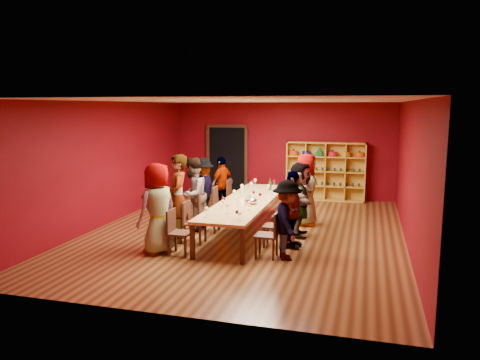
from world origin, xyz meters
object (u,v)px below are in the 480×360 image
(chair_person_right_1, at_px, (278,223))
(person_right_3, at_px, (306,190))
(chair_person_left_1, at_px, (191,220))
(person_left_3, at_px, (203,189))
(person_right_2, at_px, (300,199))
(chair_person_left_0, at_px, (176,230))
(person_left_4, at_px, (222,184))
(person_left_1, at_px, (178,199))
(chair_person_left_3, at_px, (219,202))
(shelving_unit, at_px, (326,168))
(wine_bottle, at_px, (270,186))
(person_right_0, at_px, (287,220))
(person_left_2, at_px, (193,195))
(tasting_table, at_px, (247,202))
(chair_person_left_4, at_px, (233,194))
(chair_person_right_2, at_px, (286,213))
(chair_person_left_2, at_px, (206,211))
(person_right_1, at_px, (292,210))
(chair_person_right_0, at_px, (271,232))
(spittoon_bowl, at_px, (251,201))
(chair_person_right_3, at_px, (293,204))
(person_left_0, at_px, (158,208))

(chair_person_right_1, xyz_separation_m, person_right_3, (0.32, 1.95, 0.38))
(chair_person_left_1, xyz_separation_m, person_left_3, (-0.43, 1.91, 0.31))
(person_left_3, xyz_separation_m, person_right_2, (2.57, -0.77, 0.03))
(chair_person_left_0, distance_m, person_left_4, 3.96)
(person_left_1, distance_m, chair_person_left_3, 1.98)
(shelving_unit, distance_m, wine_bottle, 3.10)
(person_right_0, bearing_deg, person_left_2, 40.04)
(tasting_table, bearing_deg, chair_person_left_4, 114.51)
(chair_person_right_2, bearing_deg, chair_person_left_2, -173.69)
(chair_person_left_2, relative_size, person_right_1, 0.56)
(tasting_table, height_order, chair_person_left_3, chair_person_left_3)
(chair_person_left_1, distance_m, chair_person_right_1, 1.83)
(tasting_table, height_order, chair_person_left_1, chair_person_left_1)
(chair_person_right_2, bearing_deg, person_left_2, -174.64)
(tasting_table, distance_m, person_left_2, 1.26)
(shelving_unit, xyz_separation_m, person_left_2, (-2.63, -4.52, -0.13))
(person_left_4, distance_m, chair_person_right_0, 4.24)
(wine_bottle, bearing_deg, shelving_unit, 68.33)
(chair_person_right_0, bearing_deg, spittoon_bowl, 118.97)
(person_left_1, bearing_deg, tasting_table, 110.84)
(chair_person_left_0, bearing_deg, chair_person_right_3, 58.52)
(person_left_4, distance_m, person_right_3, 2.63)
(chair_person_left_3, bearing_deg, person_left_4, 104.01)
(person_left_1, relative_size, wine_bottle, 6.12)
(shelving_unit, relative_size, chair_person_left_3, 2.70)
(chair_person_left_4, height_order, person_left_4, person_left_4)
(person_left_0, height_order, person_right_1, person_left_0)
(person_left_1, bearing_deg, chair_person_left_4, 152.14)
(chair_person_left_0, xyz_separation_m, chair_person_left_4, (0.00, 3.94, 0.00))
(person_left_0, relative_size, person_left_2, 1.05)
(person_left_2, bearing_deg, shelving_unit, 153.16)
(chair_person_left_0, bearing_deg, person_right_3, 54.30)
(person_right_0, bearing_deg, chair_person_right_1, 4.00)
(tasting_table, height_order, chair_person_right_2, chair_person_right_2)
(chair_person_left_3, relative_size, person_right_3, 0.51)
(person_left_4, distance_m, person_right_1, 3.79)
(chair_person_left_3, relative_size, wine_bottle, 2.89)
(chair_person_left_1, distance_m, person_right_3, 3.07)
(person_right_2, xyz_separation_m, spittoon_bowl, (-1.04, -0.37, -0.02))
(chair_person_left_0, relative_size, chair_person_right_2, 1.00)
(person_left_2, height_order, person_left_3, person_left_2)
(shelving_unit, height_order, chair_person_left_4, shelving_unit)
(chair_person_left_2, height_order, person_left_2, person_left_2)
(chair_person_left_0, height_order, chair_person_right_1, same)
(person_left_3, bearing_deg, person_left_2, 7.82)
(person_left_2, bearing_deg, chair_person_left_2, 93.40)
(person_right_3, bearing_deg, tasting_table, 125.01)
(person_left_0, bearing_deg, chair_person_right_0, 122.12)
(chair_person_left_2, relative_size, person_left_3, 0.55)
(person_left_2, height_order, chair_person_right_3, person_left_2)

